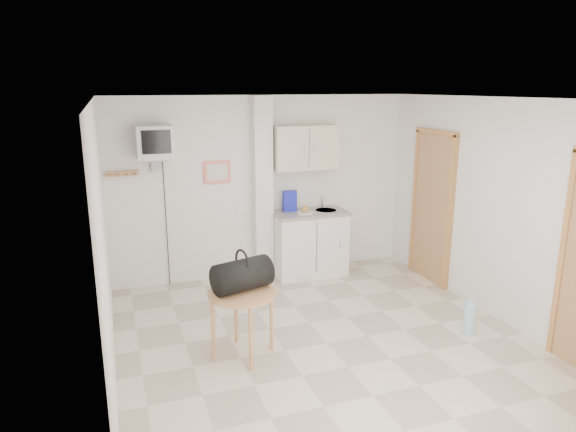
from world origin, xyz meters
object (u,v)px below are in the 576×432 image
object	(u,v)px
crt_television	(155,143)
round_table	(242,300)
duffel_bag	(242,275)
water_bottle	(470,318)

from	to	relation	value
crt_television	round_table	world-z (taller)	crt_television
duffel_bag	water_bottle	world-z (taller)	duffel_bag
crt_television	round_table	distance (m)	2.44
round_table	water_bottle	xyz separation A→B (m)	(2.42, -0.38, -0.41)
round_table	water_bottle	size ratio (longest dim) A/B	1.66
duffel_bag	water_bottle	size ratio (longest dim) A/B	1.55
crt_television	duffel_bag	bearing A→B (deg)	-73.16
duffel_bag	water_bottle	xyz separation A→B (m)	(2.41, -0.42, -0.65)
crt_television	duffel_bag	world-z (taller)	crt_television
crt_television	water_bottle	world-z (taller)	crt_television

